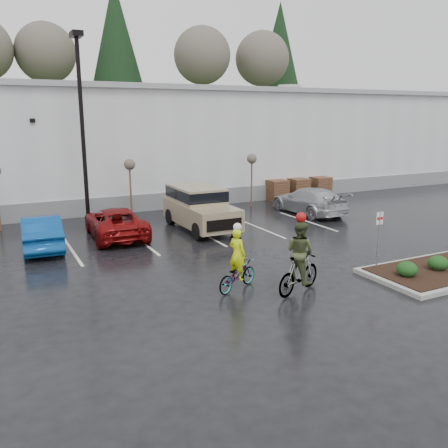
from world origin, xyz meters
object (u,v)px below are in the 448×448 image
sapling_east (252,162)px  suv_tan (201,209)px  car_blue (41,232)px  lamppost (81,110)px  cyclist_hivis (237,269)px  pallet_stack_a (277,190)px  pallet_stack_b (298,188)px  car_red (116,222)px  cyclist_olive (299,264)px  car_far_silver (309,201)px  sapling_mid (130,168)px  pallet_stack_c (320,187)px  fire_lane_sign (379,233)px

sapling_east → suv_tan: size_ratio=0.63×
car_blue → suv_tan: (7.35, 0.18, 0.31)m
car_blue → sapling_east: bearing=-158.0°
lamppost → cyclist_hivis: 12.45m
lamppost → pallet_stack_a: size_ratio=6.83×
cyclist_hivis → pallet_stack_b: bearing=-66.4°
car_red → cyclist_olive: 10.09m
car_blue → suv_tan: size_ratio=0.86×
pallet_stack_b → car_far_silver: (-2.41, -4.39, 0.07)m
car_far_silver → cyclist_hivis: (-9.28, -8.73, -0.06)m
sapling_mid → pallet_stack_c: (13.50, 1.00, -2.05)m
pallet_stack_c → pallet_stack_b: bearing=180.0°
sapling_mid → pallet_stack_a: sapling_mid is taller
car_blue → car_far_silver: 14.36m
lamppost → pallet_stack_c: size_ratio=6.83×
suv_tan → car_red: bearing=174.7°
sapling_mid → car_red: sapling_mid is taller
suv_tan → lamppost: bearing=146.9°
cyclist_hivis → car_blue: bearing=8.2°
pallet_stack_a → cyclist_olive: bearing=-120.5°
sapling_mid → car_blue: (-5.05, -4.31, -2.01)m
sapling_east → car_blue: bearing=-161.0°
sapling_mid → pallet_stack_b: 11.92m
lamppost → sapling_mid: size_ratio=2.88×
pallet_stack_a → cyclist_hivis: cyclist_hivis is taller
sapling_mid → pallet_stack_b: bearing=4.9°
sapling_mid → car_red: 4.63m
sapling_east → pallet_stack_a: 3.39m
pallet_stack_b → car_far_silver: size_ratio=0.26×
pallet_stack_b → suv_tan: (-9.40, -5.13, 0.35)m
pallet_stack_c → suv_tan: suv_tan is taller
sapling_mid → car_blue: 6.94m
sapling_mid → fire_lane_sign: 13.92m
suv_tan → cyclist_olive: 9.14m
lamppost → sapling_east: 10.48m
pallet_stack_a → car_far_silver: car_far_silver is taller
sapling_mid → suv_tan: (2.30, -4.13, -1.70)m
pallet_stack_b → suv_tan: 10.71m
pallet_stack_b → fire_lane_sign: (-6.40, -13.80, 0.73)m
pallet_stack_c → pallet_stack_a: bearing=180.0°
sapling_east → cyclist_olive: (-5.89, -13.25, -1.80)m
sapling_mid → cyclist_olive: 13.46m
fire_lane_sign → pallet_stack_b: bearing=65.1°
pallet_stack_b → cyclist_olive: 17.46m
sapling_east → fire_lane_sign: 13.06m
car_red → suv_tan: 4.13m
sapling_mid → cyclist_olive: (1.61, -13.25, -1.80)m
lamppost → cyclist_hivis: (2.51, -11.13, -5.00)m
car_red → car_far_silver: bearing=-174.9°
fire_lane_sign → lamppost: bearing=123.5°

